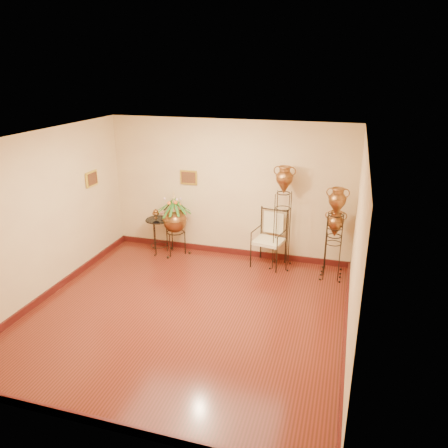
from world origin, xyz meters
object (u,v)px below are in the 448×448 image
(planter_urn, at_px, (175,218))
(side_table, at_px, (159,235))
(armchair, at_px, (269,239))
(amphora_tall, at_px, (282,217))
(amphora_mid, at_px, (334,233))

(planter_urn, relative_size, side_table, 1.53)
(side_table, bearing_deg, armchair, -0.02)
(armchair, bearing_deg, side_table, -168.91)
(amphora_tall, height_order, side_table, amphora_tall)
(amphora_tall, relative_size, armchair, 1.85)
(amphora_tall, distance_m, armchair, 0.55)
(armchair, bearing_deg, amphora_tall, 11.12)
(amphora_tall, bearing_deg, armchair, 180.00)
(amphora_mid, bearing_deg, planter_urn, 176.43)
(planter_urn, distance_m, side_table, 0.56)
(amphora_mid, bearing_deg, amphora_tall, 168.52)
(amphora_tall, bearing_deg, side_table, 179.98)
(amphora_tall, xyz_separation_m, amphora_mid, (0.99, -0.20, -0.15))
(planter_urn, distance_m, armchair, 1.99)
(amphora_mid, xyz_separation_m, planter_urn, (-3.21, 0.20, -0.09))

